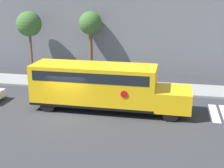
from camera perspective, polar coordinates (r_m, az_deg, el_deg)
name	(u,v)px	position (r m, az deg, el deg)	size (l,w,h in m)	color
ground_plane	(67,114)	(20.40, -8.19, -5.40)	(60.00, 60.00, 0.00)	#333335
sidewalk_strip	(93,84)	(26.23, -3.46, -0.03)	(44.00, 3.00, 0.15)	gray
building_backdrop	(109,18)	(31.55, -0.51, 11.92)	(32.00, 4.00, 9.96)	slate
school_bus	(101,85)	(20.37, -1.97, -0.14)	(10.32, 2.57, 3.02)	yellow
tree_near_sidewalk	(29,24)	(30.20, -14.93, 10.48)	(2.32, 2.32, 5.84)	brown
tree_far_sidewalk	(90,24)	(29.05, -3.99, 10.81)	(2.10, 2.10, 5.84)	brown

